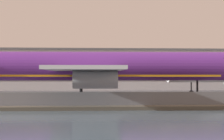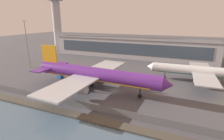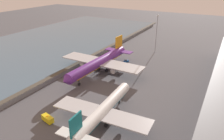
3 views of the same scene
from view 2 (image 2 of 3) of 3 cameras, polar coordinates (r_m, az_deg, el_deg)
The scene contains 9 objects.
ground_plane at distance 66.71m, azimuth 0.57°, elevation -6.93°, with size 500.00×500.00×0.00m, color #4C4C51.
shoreline_seawall at distance 50.31m, azimuth -8.64°, elevation -15.11°, with size 320.00×3.00×0.50m.
perimeter_fence at distance 53.22m, azimuth -6.12°, elevation -12.05°, with size 280.00×0.10×2.25m.
cargo_jet_purple at distance 66.63m, azimuth -6.08°, elevation -1.44°, with size 56.44×48.45×16.04m.
passenger_jet_white_teal at distance 83.10m, azimuth 26.61°, elevation -0.37°, with size 43.15×36.78×12.98m.
baggage_tug at distance 84.44m, azimuth -16.52°, elevation -1.99°, with size 3.55×2.60×1.80m.
control_tower at distance 156.33m, azimuth -17.69°, elevation 16.28°, with size 13.14×13.14×49.36m.
terminal_building at distance 127.78m, azimuth 6.13°, elevation 7.33°, with size 113.02×19.19×13.19m.
apron_light_mast_apron_west at distance 107.67m, azimuth -26.04°, elevation 8.18°, with size 3.20×0.40×25.67m.
Camera 2 is at (23.18, -56.76, 26.31)m, focal length 28.00 mm.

